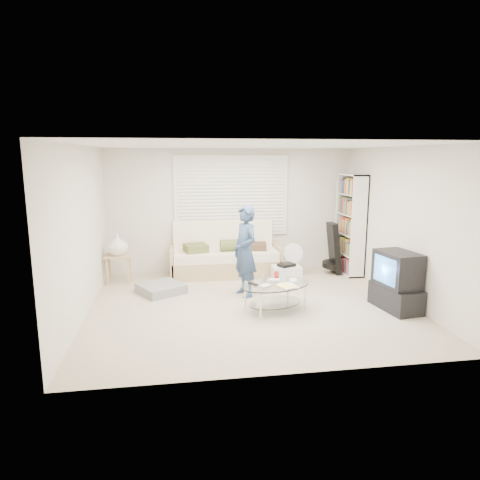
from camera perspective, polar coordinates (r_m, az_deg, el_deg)
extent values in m
plane|color=tan|center=(6.92, 1.36, -8.66)|extent=(5.00, 5.00, 0.00)
cube|color=silver|center=(8.81, -1.18, 3.97)|extent=(5.00, 0.02, 2.50)
cube|color=silver|center=(4.45, 6.55, -3.07)|extent=(5.00, 0.02, 2.50)
cube|color=silver|center=(6.64, -20.34, 0.97)|extent=(0.02, 4.50, 2.50)
cube|color=silver|center=(7.46, 20.68, 1.99)|extent=(0.02, 4.50, 2.50)
cube|color=white|center=(6.52, 1.47, 12.52)|extent=(5.00, 4.50, 0.02)
cube|color=white|center=(8.74, -1.16, 5.90)|extent=(2.32, 0.06, 1.62)
cube|color=black|center=(8.73, -1.15, 5.89)|extent=(2.20, 0.01, 1.50)
cube|color=silver|center=(8.71, -1.13, 5.87)|extent=(2.16, 0.04, 1.50)
cube|color=silver|center=(8.73, -1.15, 5.89)|extent=(2.32, 0.08, 1.62)
cube|color=tan|center=(8.58, -1.98, -3.58)|extent=(2.11, 0.85, 0.34)
cube|color=#ECE2C5|center=(8.50, -1.98, -1.96)|extent=(2.03, 0.78, 0.17)
cube|color=#ECE2C5|center=(8.78, -2.27, 0.57)|extent=(2.03, 0.23, 0.65)
cube|color=tan|center=(8.49, -9.10, -2.99)|extent=(0.06, 0.85, 0.59)
cube|color=tan|center=(8.73, 4.92, -2.50)|extent=(0.06, 0.85, 0.59)
cube|color=brown|center=(8.39, -5.91, -1.08)|extent=(0.50, 0.50, 0.15)
cylinder|color=brown|center=(8.42, -0.87, -0.68)|extent=(0.53, 0.23, 0.23)
cube|color=#3F291F|center=(8.56, 2.23, -0.85)|extent=(0.44, 0.44, 0.13)
cube|color=slate|center=(7.62, -10.47, -6.36)|extent=(0.93, 0.93, 0.15)
cube|color=tan|center=(8.29, -15.95, -2.04)|extent=(0.47, 0.38, 0.04)
cube|color=tan|center=(8.25, -17.26, -4.07)|extent=(0.04, 0.04, 0.51)
cube|color=tan|center=(8.20, -14.67, -4.02)|extent=(0.04, 0.04, 0.51)
cube|color=tan|center=(8.52, -17.00, -3.59)|extent=(0.04, 0.04, 0.51)
cube|color=tan|center=(8.47, -14.48, -3.53)|extent=(0.04, 0.04, 0.51)
imported|color=white|center=(8.25, -16.03, -0.58)|extent=(0.38, 0.38, 0.39)
cube|color=white|center=(8.85, 14.53, 2.03)|extent=(0.32, 0.84, 2.00)
cube|color=black|center=(8.79, 12.41, -1.04)|extent=(0.24, 0.37, 1.03)
cylinder|color=black|center=(8.85, 12.09, -3.20)|extent=(0.37, 0.38, 0.14)
cylinder|color=white|center=(8.61, 6.94, -4.66)|extent=(0.27, 0.27, 0.03)
cylinder|color=white|center=(8.57, 6.96, -3.55)|extent=(0.04, 0.04, 0.34)
cylinder|color=white|center=(8.50, 7.01, -1.72)|extent=(0.40, 0.13, 0.40)
cylinder|color=white|center=(8.50, 7.01, -1.72)|extent=(0.10, 0.06, 0.10)
cube|color=white|center=(8.10, 6.20, -4.59)|extent=(0.54, 0.39, 0.32)
cube|color=black|center=(8.05, 6.22, -3.32)|extent=(0.36, 0.31, 0.05)
cube|color=black|center=(7.11, 20.03, -7.22)|extent=(0.56, 0.89, 0.37)
cube|color=black|center=(6.99, 20.28, -3.67)|extent=(0.56, 0.75, 0.54)
cube|color=#51B2F5|center=(6.86, 18.79, -3.84)|extent=(0.09, 0.53, 0.41)
ellipsoid|color=silver|center=(6.57, 4.73, -5.91)|extent=(1.34, 1.09, 0.02)
ellipsoid|color=silver|center=(6.66, 4.69, -8.33)|extent=(1.02, 0.83, 0.01)
cylinder|color=silver|center=(6.25, 2.78, -8.91)|extent=(0.03, 0.03, 0.40)
cylinder|color=silver|center=(6.68, 8.70, -7.70)|extent=(0.03, 0.03, 0.40)
cylinder|color=silver|center=(6.63, 0.67, -7.72)|extent=(0.03, 0.03, 0.40)
cylinder|color=silver|center=(7.03, 6.40, -6.67)|extent=(0.03, 0.03, 0.40)
cube|color=white|center=(6.37, 3.41, -6.17)|extent=(0.19, 0.18, 0.04)
cube|color=white|center=(6.67, 4.62, -5.39)|extent=(0.17, 0.13, 0.04)
cube|color=white|center=(6.68, 7.11, -5.42)|extent=(0.13, 0.17, 0.04)
cylinder|color=silver|center=(6.66, 3.24, -5.08)|extent=(0.07, 0.07, 0.11)
cylinder|color=red|center=(6.80, 4.88, -4.71)|extent=(0.07, 0.07, 0.12)
cube|color=black|center=(6.51, 1.79, -5.85)|extent=(0.13, 0.18, 0.02)
cube|color=white|center=(6.47, 6.44, -6.08)|extent=(0.27, 0.34, 0.01)
cube|color=#F0DD6B|center=(6.43, 6.17, -6.13)|extent=(0.31, 0.35, 0.01)
imported|color=navy|center=(7.19, 0.69, -1.50)|extent=(0.54, 0.66, 1.54)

